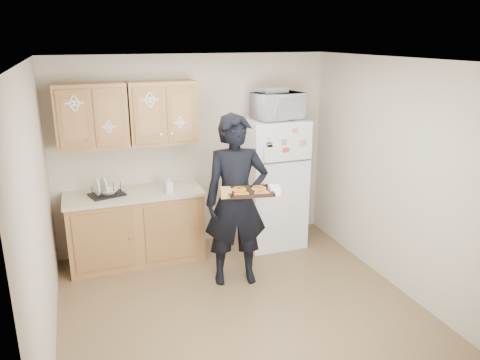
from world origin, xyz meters
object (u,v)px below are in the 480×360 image
refrigerator (272,182)px  baking_tray (250,192)px  person (236,201)px  microwave (278,106)px  dish_rack (107,189)px

refrigerator → baking_tray: 1.39m
refrigerator → person: (-0.80, -0.83, 0.12)m
refrigerator → person: person is taller
microwave → dish_rack: (-2.14, 0.10, -0.89)m
baking_tray → person: bearing=109.8°
refrigerator → microwave: microwave is taller
baking_tray → microwave: bearing=64.2°
person → baking_tray: size_ratio=4.25×
baking_tray → microwave: (0.78, 1.08, 0.71)m
refrigerator → baking_tray: (-0.74, -1.13, 0.31)m
person → dish_rack: 1.58m
refrigerator → microwave: size_ratio=2.83×
person → microwave: (0.83, 0.78, 0.90)m
microwave → dish_rack: size_ratio=1.57×
dish_rack → baking_tray: bearing=-40.8°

